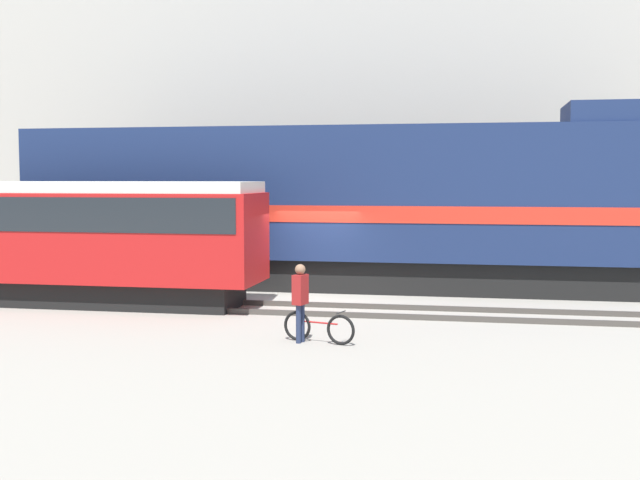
% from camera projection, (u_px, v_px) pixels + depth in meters
% --- Properties ---
extents(ground_plane, '(120.00, 120.00, 0.00)m').
position_uv_depth(ground_plane, '(310.00, 301.00, 22.78)').
color(ground_plane, gray).
extents(track_near, '(60.00, 1.51, 0.14)m').
position_uv_depth(track_near, '(296.00, 308.00, 20.96)').
color(track_near, '#47423D').
rests_on(track_near, ground).
extents(track_far, '(60.00, 1.51, 0.14)m').
position_uv_depth(track_far, '(327.00, 286.00, 25.41)').
color(track_far, '#47423D').
rests_on(track_far, ground).
extents(building_backdrop, '(33.18, 6.00, 12.30)m').
position_uv_depth(building_backdrop, '(364.00, 113.00, 33.21)').
color(building_backdrop, '#B7B2A8').
rests_on(building_backdrop, ground).
extents(freight_locomotive, '(19.84, 3.04, 5.64)m').
position_uv_depth(freight_locomotive, '(338.00, 205.00, 25.14)').
color(freight_locomotive, black).
rests_on(freight_locomotive, ground).
extents(streetcar, '(10.08, 2.54, 3.38)m').
position_uv_depth(streetcar, '(80.00, 234.00, 21.97)').
color(streetcar, black).
rests_on(streetcar, ground).
extents(bicycle, '(1.62, 0.61, 0.70)m').
position_uv_depth(bicycle, '(319.00, 328.00, 16.91)').
color(bicycle, black).
rests_on(bicycle, ground).
extents(person, '(0.31, 0.41, 1.67)m').
position_uv_depth(person, '(300.00, 295.00, 16.89)').
color(person, '#232D4C').
rests_on(person, ground).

